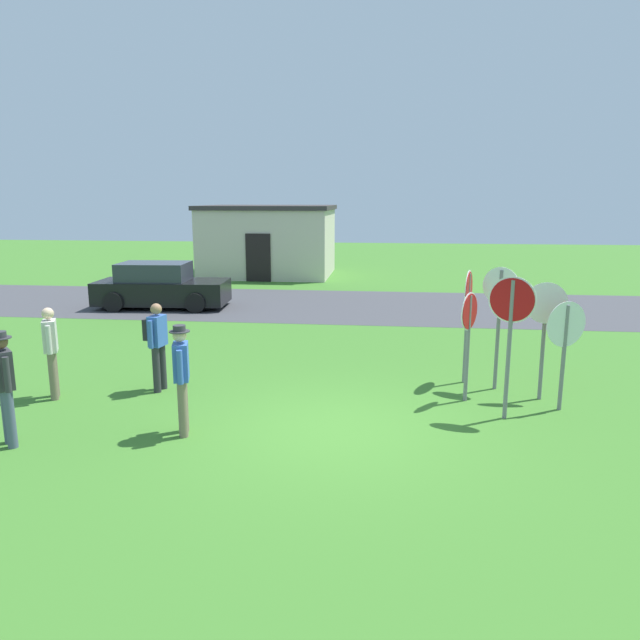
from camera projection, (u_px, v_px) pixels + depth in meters
name	position (u px, v px, depth m)	size (l,w,h in m)	color
ground_plane	(333.00, 429.00, 9.35)	(80.00, 80.00, 0.00)	#3D7528
street_asphalt	(363.00, 306.00, 20.10)	(60.00, 6.40, 0.01)	#424247
building_background	(269.00, 240.00, 27.92)	(6.05, 5.00, 3.28)	beige
parked_car_on_street	(161.00, 287.00, 19.67)	(4.41, 2.23, 1.51)	black
stop_sign_tallest	(500.00, 307.00, 11.03)	(0.60, 0.41, 2.36)	slate
stop_sign_leaning_left	(545.00, 320.00, 10.52)	(0.74, 0.16, 2.15)	slate
stop_sign_center_cluster	(511.00, 323.00, 9.50)	(0.70, 0.31, 2.39)	slate
stop_sign_rear_right	(468.00, 306.00, 11.44)	(0.25, 0.79, 2.25)	slate
stop_sign_low_front	(469.00, 328.00, 10.41)	(0.35, 0.60, 1.99)	slate
stop_sign_far_back	(565.00, 337.00, 9.97)	(0.72, 0.34, 1.91)	slate
person_in_dark_shirt	(181.00, 373.00, 8.98)	(0.32, 0.55, 1.74)	#7A6B56
person_holding_notes	(5.00, 382.00, 8.56)	(0.43, 0.43, 1.74)	#4C5670
person_near_signs	(51.00, 348.00, 10.65)	(0.36, 0.52, 1.69)	#7A6B56
person_with_sunhat	(157.00, 340.00, 11.06)	(0.39, 0.56, 1.69)	#2D2D33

